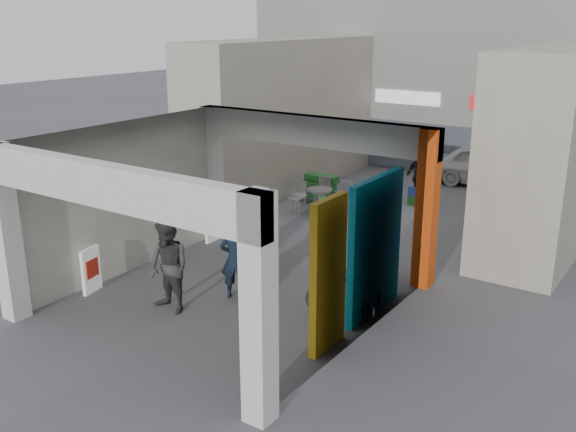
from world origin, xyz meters
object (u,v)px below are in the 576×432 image
Objects in this scene: man_with_dog at (235,259)px; white_van at (491,166)px; bicycle_front at (350,278)px; bicycle_rear at (339,298)px; man_crates at (420,177)px; man_elderly at (378,250)px; border_collie at (258,281)px; man_back_turned at (169,267)px; produce_stand at (319,192)px; cafe_set at (321,201)px.

man_with_dog is 0.41× the size of white_van.
bicycle_front is 1.03m from bicycle_rear.
man_crates is 7.60m from bicycle_front.
white_van is (-0.65, 10.01, -0.09)m from man_elderly.
man_with_dog is at bearing -98.88° from border_collie.
bicycle_front is at bearing 179.20° from white_van.
produce_stand is at bearing 107.88° from man_back_turned.
man_with_dog is 8.76m from man_crates.
man_crates is (0.12, 8.30, 0.62)m from border_collie.
border_collie is 2.06m from bicycle_rear.
man_elderly reaches higher than cafe_set.
man_elderly reaches higher than bicycle_front.
white_van is (1.11, 3.56, -0.18)m from man_crates.
cafe_set is at bearing 130.38° from border_collie.
border_collie is at bearing 79.40° from bicycle_rear.
produce_stand is at bearing 26.57° from bicycle_rear.
man_elderly is 0.90× the size of man_crates.
border_collie is 0.78m from man_with_dog.
man_with_dog reaches higher than border_collie.
border_collie is 2.06m from man_back_turned.
cafe_set is at bearing -32.04° from produce_stand.
man_elderly is (3.91, -4.03, 0.46)m from cafe_set.
border_collie is 0.44× the size of man_elderly.
produce_stand is 0.90× the size of bicycle_rear.
bicycle_rear is at bearing -148.83° from bicycle_front.
man_back_turned is 10.07m from man_crates.
cafe_set is 6.26m from bicycle_front.
man_crates reaches higher than border_collie.
man_with_dog is 0.95× the size of man_crates.
man_with_dog reaches higher than cafe_set.
bicycle_front is at bearing -30.84° from produce_stand.
border_collie is 0.41× the size of man_with_dog.
cafe_set is 6.82m from white_van.
bicycle_front reaches higher than bicycle_rear.
border_collie is at bearing 170.62° from white_van.
bicycle_rear is (1.93, -8.40, -0.46)m from man_crates.
man_elderly is (2.81, 3.57, -0.14)m from man_back_turned.
produce_stand is 8.24m from bicycle_rear.
man_back_turned reaches higher than man_with_dog.
border_collie is (2.03, -5.89, -0.06)m from cafe_set.
man_with_dog reaches higher than bicycle_rear.
man_elderly reaches higher than border_collie.
produce_stand is 0.77× the size of man_with_dog.
cafe_set is 7.24m from bicycle_rear.
man_elderly is at bearing -2.99° from bicycle_rear.
man_elderly is at bearing 5.58° from bicycle_front.
border_collie is at bearing 68.05° from man_back_turned.
cafe_set is 1.09× the size of bicycle_rear.
man_elderly is 6.68m from man_crates.
border_collie is 1.96m from bicycle_front.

